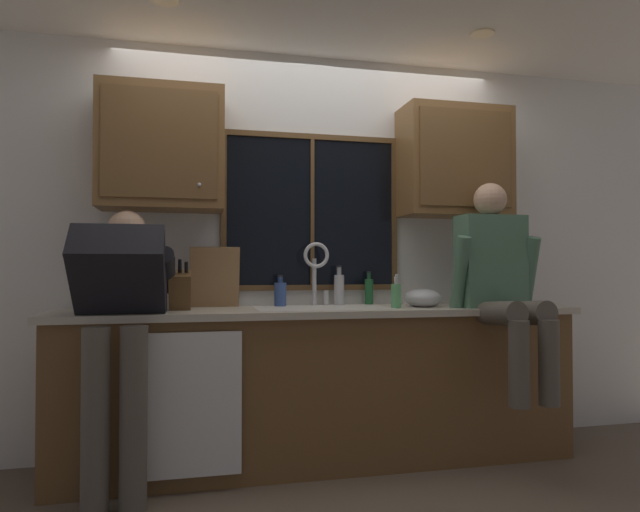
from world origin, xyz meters
TOP-DOWN VIEW (x-y plane):
  - back_wall at (0.00, 0.06)m, footprint 5.41×0.12m
  - ceiling_downlight_left at (-0.90, -0.60)m, footprint 0.14×0.14m
  - ceiling_downlight_right at (0.90, -0.60)m, footprint 0.14×0.14m
  - window_glass at (-0.00, -0.01)m, footprint 1.10×0.02m
  - window_frame_top at (-0.00, -0.02)m, footprint 1.17×0.02m
  - window_frame_bottom at (-0.00, -0.02)m, footprint 1.17×0.02m
  - window_frame_left at (-0.57, -0.02)m, footprint 0.03×0.02m
  - window_frame_right at (0.56, -0.02)m, footprint 0.03×0.02m
  - window_mullion_center at (-0.00, -0.02)m, footprint 0.02×0.02m
  - lower_cabinet_run at (0.00, -0.29)m, footprint 3.01×0.58m
  - countertop at (0.00, -0.31)m, footprint 3.07×0.62m
  - dishwasher_front at (-0.81, -0.61)m, footprint 0.60×0.02m
  - upper_cabinet_left at (-0.94, -0.17)m, footprint 0.71×0.36m
  - upper_cabinet_right at (0.93, -0.17)m, footprint 0.71×0.36m
  - sink at (-0.00, -0.30)m, footprint 0.80×0.46m
  - faucet at (0.00, -0.12)m, footprint 0.18×0.09m
  - person_standing at (-1.12, -0.58)m, footprint 0.53×0.72m
  - person_sitting_on_counter at (1.02, -0.57)m, footprint 0.54×0.60m
  - knife_block at (-0.83, -0.30)m, footprint 0.12×0.18m
  - cutting_board at (-0.63, -0.09)m, footprint 0.30×0.10m
  - mixing_bowl at (0.63, -0.34)m, footprint 0.23×0.23m
  - soap_dispenser at (0.42, -0.43)m, footprint 0.06×0.07m
  - bottle_green_glass at (-0.22, -0.12)m, footprint 0.08×0.08m
  - bottle_tall_clear at (0.16, -0.09)m, footprint 0.07×0.07m
  - bottle_amber_small at (0.37, -0.07)m, footprint 0.06×0.06m

SIDE VIEW (x-z plane):
  - lower_cabinet_run at x=0.00m, z-range 0.00..0.88m
  - dishwasher_front at x=-0.81m, z-range 0.09..0.83m
  - sink at x=0.00m, z-range 0.72..0.93m
  - countertop at x=0.00m, z-range 0.88..0.92m
  - person_standing at x=-1.12m, z-range 0.19..1.67m
  - mixing_bowl at x=0.63m, z-range 0.91..1.03m
  - soap_dispenser at x=0.42m, z-range 0.90..1.10m
  - bottle_green_glass at x=-0.22m, z-range 0.90..1.10m
  - bottle_amber_small at x=0.37m, z-range 0.90..1.12m
  - bottle_tall_clear at x=0.16m, z-range 0.90..1.15m
  - knife_block at x=-0.83m, z-range 0.87..1.19m
  - window_frame_bottom at x=0.00m, z-range 1.01..1.05m
  - cutting_board at x=-0.63m, z-range 0.92..1.29m
  - person_sitting_on_counter at x=1.02m, z-range 0.47..1.73m
  - faucet at x=0.00m, z-range 0.97..1.37m
  - back_wall at x=0.00m, z-range 0.00..2.55m
  - window_glass at x=0.00m, z-range 1.05..2.00m
  - window_frame_left at x=-0.57m, z-range 1.05..2.00m
  - window_frame_right at x=0.56m, z-range 1.05..2.00m
  - window_mullion_center at x=0.00m, z-range 1.05..2.00m
  - upper_cabinet_left at x=-0.94m, z-range 1.50..2.22m
  - upper_cabinet_right at x=0.93m, z-range 1.50..2.22m
  - window_frame_top at x=0.00m, z-range 2.00..2.04m
  - ceiling_downlight_left at x=-0.90m, z-range 2.54..2.55m
  - ceiling_downlight_right at x=0.90m, z-range 2.54..2.55m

